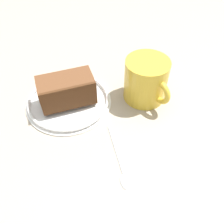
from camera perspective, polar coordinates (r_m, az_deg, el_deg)
The scene contains 5 objects.
ground_plane at distance 48.90cm, azimuth -0.95°, elevation -3.90°, with size 148.00×148.00×3.50cm, color tan.
small_plate at distance 51.78cm, azimuth -10.70°, elevation 2.79°, with size 18.75×18.75×1.31cm.
cake_slice at distance 49.39cm, azimuth -11.15°, elevation 5.19°, with size 8.96×12.65×6.32cm.
tea_mug at distance 50.08cm, azimuth 8.50°, elevation 7.87°, with size 11.95×9.28×9.47cm.
teaspoon at distance 41.34cm, azimuth 2.51°, elevation -13.78°, with size 13.30×5.73×0.80cm.
Camera 1 is at (25.44, -16.12, 36.78)cm, focal length 36.79 mm.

